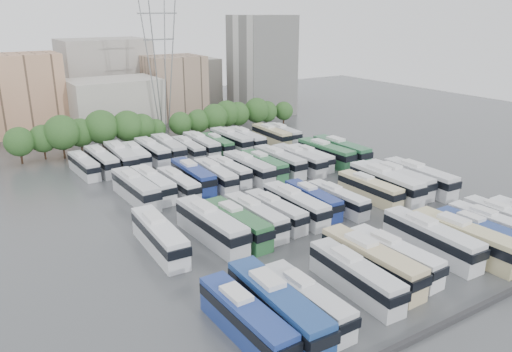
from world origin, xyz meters
TOP-DOWN VIEW (x-y plane):
  - ground at (0.00, 0.00)m, footprint 220.00×220.00m
  - parapet at (0.00, -33.00)m, footprint 56.00×0.50m
  - tree_line at (-2.04, 42.04)m, footprint 65.19×7.87m
  - city_buildings at (-7.46, 71.86)m, footprint 102.00×35.00m
  - apartment_tower at (34.00, 58.00)m, footprint 14.00×14.00m
  - electricity_pylon at (2.00, 50.00)m, footprint 9.00×6.91m
  - bus_r0_s0 at (-21.36, -24.70)m, footprint 2.96×12.35m
  - bus_r0_s1 at (-18.14, -24.82)m, footprint 3.37×13.72m
  - bus_r0_s2 at (-14.85, -25.00)m, footprint 2.52×11.34m
  - bus_r0_s4 at (-8.20, -24.22)m, footprint 3.17×12.28m
  - bus_r0_s5 at (-4.84, -23.08)m, footprint 3.00×13.14m
  - bus_r0_s6 at (-1.43, -23.22)m, footprint 2.98×11.73m
  - bus_r0_s8 at (5.09, -22.75)m, footprint 3.34×13.14m
  - bus_r0_s9 at (8.17, -24.97)m, footprint 3.42×13.38m
  - bus_r0_s10 at (11.59, -24.66)m, footprint 2.56×11.56m
  - bus_r0_s11 at (14.70, -24.28)m, footprint 2.87×11.63m
  - bus_r0_s12 at (18.12, -23.83)m, footprint 2.78×11.38m
  - bus_r1_s0 at (-21.40, -5.17)m, footprint 3.25×12.92m
  - bus_r1_s2 at (-14.90, -5.86)m, footprint 3.55×13.66m
  - bus_r1_s3 at (-11.66, -6.67)m, footprint 3.24×12.41m
  - bus_r1_s4 at (-8.46, -5.86)m, footprint 2.85×11.85m
  - bus_r1_s5 at (-5.18, -5.63)m, footprint 2.99×11.33m
  - bus_r1_s6 at (-1.73, -5.56)m, footprint 2.71×12.26m
  - bus_r1_s7 at (1.77, -4.92)m, footprint 2.91×11.22m
  - bus_r1_s8 at (5.00, -6.56)m, footprint 2.62×10.86m
  - bus_r1_s10 at (11.58, -6.22)m, footprint 2.64×11.55m
  - bus_r1_s11 at (15.05, -6.10)m, footprint 3.49×13.74m
  - bus_r1_s12 at (18.11, -5.73)m, footprint 2.95×12.89m
  - bus_r1_s13 at (21.55, -7.10)m, footprint 3.39×13.39m
  - bus_r2_s1 at (-18.12, 12.30)m, footprint 3.31×13.01m
  - bus_r2_s2 at (-15.08, 13.14)m, footprint 3.02×12.16m
  - bus_r2_s3 at (-11.62, 11.39)m, footprint 2.70×11.20m
  - bus_r2_s4 at (-8.25, 13.28)m, footprint 3.00×12.44m
  - bus_r2_s5 at (-5.00, 11.76)m, footprint 2.95×11.84m
  - bus_r2_s6 at (-1.65, 13.12)m, footprint 2.71×10.98m
  - bus_r2_s7 at (1.53, 12.05)m, footprint 2.97×12.64m
  - bus_r2_s8 at (4.80, 12.35)m, footprint 2.57×11.68m
  - bus_r2_s9 at (8.10, 12.37)m, footprint 2.81×12.65m
  - bus_r2_s10 at (11.54, 11.33)m, footprint 3.12×12.68m
  - bus_r2_s11 at (14.82, 11.98)m, footprint 2.44×10.91m
  - bus_r2_s12 at (18.23, 11.86)m, footprint 3.47×13.18m
  - bus_r2_s13 at (21.68, 11.51)m, footprint 3.07×13.48m
  - bus_r3_s0 at (-21.40, 29.23)m, footprint 2.96×11.14m
  - bus_r3_s1 at (-18.21, 29.68)m, footprint 3.00×12.37m
  - bus_r3_s2 at (-14.74, 29.66)m, footprint 3.32×13.22m
  - bus_r3_s3 at (-11.59, 30.44)m, footprint 3.00×11.28m
  - bus_r3_s4 at (-8.38, 30.69)m, footprint 2.74×12.33m
  - bus_r3_s5 at (-5.00, 30.94)m, footprint 3.36×12.86m
  - bus_r3_s6 at (-1.66, 29.14)m, footprint 2.85×11.43m
  - bus_r3_s7 at (1.56, 29.94)m, footprint 2.97×12.39m
  - bus_r3_s8 at (4.91, 29.49)m, footprint 2.84×10.96m
  - bus_r3_s9 at (8.25, 29.86)m, footprint 3.21×12.73m
  - bus_r3_s10 at (11.45, 29.32)m, footprint 2.87×12.23m
  - bus_r3_s12 at (17.97, 29.46)m, footprint 2.85×12.03m
  - bus_r3_s13 at (21.23, 29.72)m, footprint 2.98×11.26m

SIDE VIEW (x-z plane):
  - ground at x=0.00m, z-range 0.00..0.00m
  - parapet at x=0.00m, z-range 0.00..0.50m
  - bus_r1_s8 at x=5.00m, z-range -0.03..3.36m
  - bus_r3_s8 at x=4.91m, z-range -0.03..3.38m
  - bus_r2_s11 at x=14.82m, z-range -0.03..3.39m
  - bus_r2_s6 at x=-1.65m, z-range -0.03..3.39m
  - bus_r3_s0 at x=-21.40m, z-range -0.03..3.43m
  - bus_r1_s7 at x=1.77m, z-range -0.03..3.46m
  - bus_r2_s3 at x=-11.62m, z-range -0.03..3.46m
  - bus_r3_s13 at x=21.23m, z-range -0.03..3.47m
  - bus_r3_s3 at x=-11.59m, z-range -0.03..3.47m
  - bus_r1_s5 at x=-5.18m, z-range -0.03..3.49m
  - bus_r0_s12 at x=18.12m, z-range -0.03..3.52m
  - bus_r0_s2 at x=-14.85m, z-range -0.03..3.52m
  - bus_r3_s6 at x=-1.66m, z-range -0.03..3.53m
  - bus_r1_s10 at x=11.58m, z-range -0.03..3.58m
  - bus_r0_s10 at x=11.59m, z-range -0.03..3.59m
  - bus_r0_s11 at x=14.70m, z-range -0.03..3.59m
  - bus_r0_s6 at x=-1.43m, z-range -0.03..3.62m
  - bus_r2_s8 at x=4.80m, z-range -0.03..3.63m
  - bus_r2_s5 at x=-5.00m, z-range -0.03..3.66m
  - bus_r1_s4 at x=-8.46m, z-range -0.03..3.67m
  - bus_r3_s12 at x=17.97m, z-range -0.03..3.72m
  - bus_r2_s2 at x=-15.08m, z-range -0.03..3.76m
  - bus_r3_s10 at x=11.45m, z-range -0.03..3.79m
  - bus_r0_s4 at x=-8.20m, z-range -0.03..3.79m
  - bus_r1_s6 at x=-1.73m, z-range -0.03..3.81m
  - bus_r0_s0 at x=-21.36m, z-range -0.03..3.82m
  - bus_r1_s3 at x=-11.66m, z-range -0.03..3.83m
  - bus_r3_s1 at x=-18.21m, z-range -0.03..3.83m
  - bus_r3_s4 at x=-8.38m, z-range -0.04..3.83m
  - bus_r3_s7 at x=1.56m, z-range -0.04..3.83m
  - bus_r2_s4 at x=-8.25m, z-range -0.04..3.85m
  - bus_r2_s7 at x=1.53m, z-range -0.04..3.92m
  - bus_r2_s10 at x=11.54m, z-range -0.04..3.92m
  - bus_r3_s9 at x=8.25m, z-range -0.04..3.93m
  - bus_r2_s9 at x=8.10m, z-range -0.04..3.93m
  - bus_r3_s5 at x=-5.00m, z-range -0.04..3.96m
  - bus_r1_s0 at x=-21.40m, z-range -0.04..3.99m
  - bus_r1_s12 at x=18.11m, z-range -0.04..4.00m
  - bus_r2_s1 at x=-18.12m, z-range -0.04..4.01m
  - bus_r0_s8 at x=5.09m, z-range -0.04..4.05m
  - bus_r2_s12 at x=18.23m, z-range -0.04..4.06m
  - bus_r0_s5 at x=-4.84m, z-range -0.04..4.08m
  - bus_r3_s2 at x=-14.74m, z-range -0.04..4.08m
  - bus_r0_s9 at x=8.17m, z-range -0.04..4.13m
  - bus_r1_s13 at x=21.55m, z-range -0.04..4.13m
  - bus_r2_s13 at x=21.68m, z-range -0.04..4.18m
  - bus_r1_s2 at x=-14.90m, z-range -0.04..4.21m
  - bus_r1_s11 at x=15.05m, z-range -0.04..4.24m
  - bus_r0_s1 at x=-18.14m, z-range -0.04..4.24m
  - tree_line at x=-2.04m, z-range 0.19..8.73m
  - city_buildings at x=-7.46m, z-range -2.13..17.87m
  - apartment_tower at x=34.00m, z-range 0.00..26.00m
  - electricity_pylon at x=2.00m, z-range 1.75..35.57m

